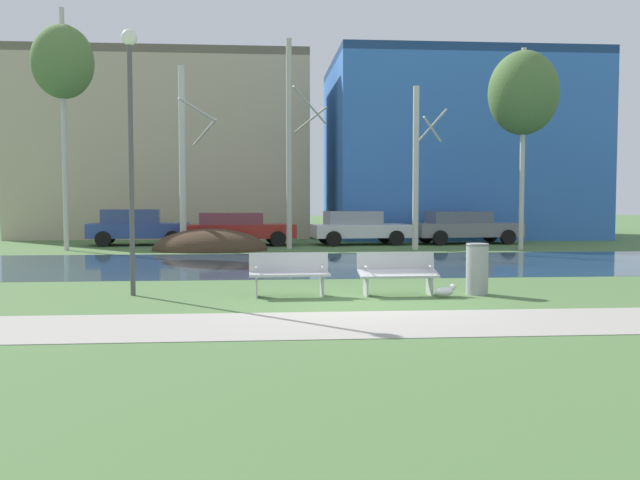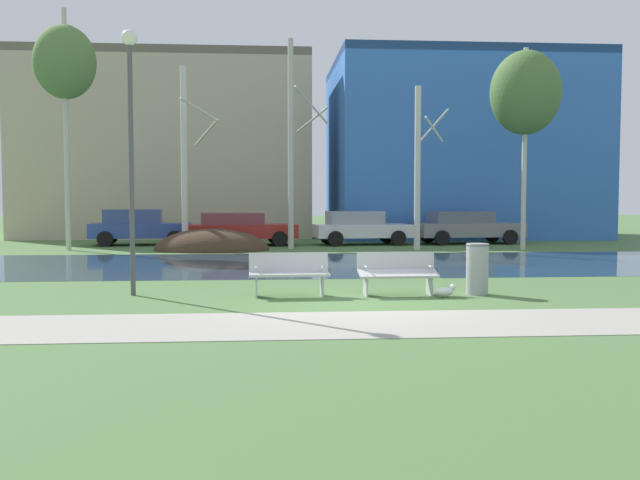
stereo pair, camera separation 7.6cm
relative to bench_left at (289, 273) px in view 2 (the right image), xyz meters
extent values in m
plane|color=#4C703D|center=(1.10, 8.86, -0.47)|extent=(120.00, 120.00, 0.00)
cube|color=#9E998E|center=(1.10, -3.23, -0.47)|extent=(60.00, 2.36, 0.01)
cube|color=#284256|center=(1.10, 6.97, -0.47)|extent=(80.00, 8.05, 0.01)
ellipsoid|color=#423021|center=(-2.51, 12.83, -0.47)|extent=(4.36, 2.92, 1.66)
cube|color=#B2B5B7|center=(0.00, -0.09, -0.02)|extent=(1.61, 0.51, 0.05)
cube|color=#B2B5B7|center=(0.00, 0.19, 0.20)|extent=(1.60, 0.11, 0.40)
cube|color=#B2B5B7|center=(-0.66, -0.05, -0.25)|extent=(0.05, 0.43, 0.45)
cube|color=#B2B5B7|center=(0.66, -0.02, -0.25)|extent=(0.05, 0.43, 0.45)
cylinder|color=#B2B5B7|center=(-0.65, -0.09, 0.12)|extent=(0.05, 0.28, 0.04)
cylinder|color=#B2B5B7|center=(0.66, -0.06, 0.12)|extent=(0.05, 0.28, 0.04)
cube|color=#B2B5B7|center=(2.20, -0.09, -0.02)|extent=(1.61, 0.51, 0.15)
cube|color=#B2B5B7|center=(2.19, 0.19, 0.20)|extent=(1.60, 0.11, 0.40)
cube|color=#B2B5B7|center=(1.54, -0.05, -0.25)|extent=(0.05, 0.43, 0.45)
cube|color=#B2B5B7|center=(2.85, -0.02, -0.25)|extent=(0.05, 0.43, 0.45)
cylinder|color=#B2B5B7|center=(1.54, -0.09, 0.12)|extent=(0.05, 0.28, 0.04)
cylinder|color=#B2B5B7|center=(2.85, -0.06, 0.12)|extent=(0.05, 0.28, 0.04)
cylinder|color=#999B9E|center=(3.84, -0.01, 0.05)|extent=(0.45, 0.45, 1.05)
torus|color=#5B5D5E|center=(3.84, -0.01, 0.55)|extent=(0.48, 0.48, 0.04)
ellipsoid|color=white|center=(3.04, -0.44, -0.35)|extent=(0.39, 0.18, 0.18)
sphere|color=white|center=(3.22, -0.44, -0.26)|extent=(0.12, 0.12, 0.12)
cone|color=gold|center=(3.29, -0.44, -0.26)|extent=(0.07, 0.04, 0.04)
cylinder|color=gold|center=(3.06, -0.48, -0.42)|extent=(0.01, 0.01, 0.10)
cylinder|color=gold|center=(3.06, -0.41, -0.42)|extent=(0.01, 0.01, 0.10)
cylinder|color=#4C4C51|center=(-3.15, 0.40, 2.03)|extent=(0.10, 0.10, 5.01)
sphere|color=white|center=(-3.15, 0.40, 4.69)|extent=(0.32, 0.32, 0.32)
cylinder|color=beige|center=(-7.97, 13.38, 4.08)|extent=(0.19, 0.19, 9.11)
ellipsoid|color=#567A3D|center=(-7.97, 13.38, 6.63)|extent=(2.30, 2.30, 2.76)
cylinder|color=beige|center=(-3.58, 13.46, 3.05)|extent=(0.25, 0.25, 7.04)
cylinder|color=beige|center=(-2.77, 14.01, 4.09)|extent=(1.09, 1.54, 0.95)
cylinder|color=beige|center=(-2.93, 12.79, 4.83)|extent=(1.32, 1.29, 0.75)
cylinder|color=#BCB7A8|center=(0.52, 13.40, 3.59)|extent=(0.22, 0.22, 8.13)
cylinder|color=#BCB7A8|center=(1.40, 14.00, 4.62)|extent=(1.19, 1.69, 0.87)
cylinder|color=#BCB7A8|center=(1.28, 12.62, 5.01)|extent=(1.39, 1.35, 1.27)
cylinder|color=beige|center=(5.37, 12.68, 2.66)|extent=(0.23, 0.23, 6.27)
cylinder|color=beige|center=(6.13, 13.20, 4.35)|extent=(0.91, 1.28, 1.20)
cylinder|color=beige|center=(5.87, 12.16, 4.11)|extent=(0.94, 0.92, 0.89)
cylinder|color=beige|center=(9.41, 12.23, 3.37)|extent=(0.19, 0.19, 7.68)
ellipsoid|color=#4C7038|center=(9.41, 12.23, 5.52)|extent=(2.66, 2.66, 3.19)
cube|color=#2D4793|center=(-5.72, 16.24, 0.15)|extent=(4.36, 2.22, 0.61)
cube|color=#32457F|center=(-6.06, 16.21, 0.75)|extent=(2.50, 1.82, 0.59)
cylinder|color=black|center=(-4.43, 17.28, -0.15)|extent=(0.66, 0.28, 0.64)
cylinder|color=black|center=(-4.25, 15.48, -0.15)|extent=(0.66, 0.28, 0.64)
cylinder|color=black|center=(-7.19, 17.00, -0.15)|extent=(0.66, 0.28, 0.64)
cylinder|color=black|center=(-7.01, 15.20, -0.15)|extent=(0.66, 0.28, 0.64)
cube|color=maroon|center=(-1.49, 15.59, 0.14)|extent=(4.78, 2.33, 0.58)
cube|color=brown|center=(-1.86, 15.55, 0.66)|extent=(2.73, 1.90, 0.48)
cylinder|color=black|center=(-0.07, 16.67, -0.15)|extent=(0.66, 0.28, 0.64)
cylinder|color=black|center=(0.11, 14.81, -0.15)|extent=(0.66, 0.28, 0.64)
cylinder|color=black|center=(-3.10, 16.37, -0.15)|extent=(0.66, 0.28, 0.64)
cylinder|color=black|center=(-2.91, 14.50, -0.15)|extent=(0.66, 0.28, 0.64)
cube|color=silver|center=(3.65, 15.72, 0.12)|extent=(4.22, 2.18, 0.55)
cube|color=#949AAC|center=(3.32, 15.68, 0.69)|extent=(2.42, 1.79, 0.57)
cylinder|color=black|center=(4.89, 16.74, -0.15)|extent=(0.66, 0.28, 0.64)
cylinder|color=black|center=(5.07, 14.96, -0.15)|extent=(0.66, 0.28, 0.64)
cylinder|color=black|center=(2.22, 16.47, -0.15)|extent=(0.66, 0.28, 0.64)
cylinder|color=black|center=(2.40, 14.69, -0.15)|extent=(0.66, 0.28, 0.64)
cube|color=slate|center=(8.36, 15.99, 0.14)|extent=(4.79, 2.28, 0.59)
cube|color=slate|center=(7.99, 15.95, 0.69)|extent=(2.74, 1.86, 0.50)
cylinder|color=black|center=(9.79, 17.05, -0.15)|extent=(0.66, 0.28, 0.64)
cylinder|color=black|center=(9.98, 15.23, -0.15)|extent=(0.66, 0.28, 0.64)
cylinder|color=black|center=(6.75, 16.74, -0.15)|extent=(0.66, 0.28, 0.64)
cylinder|color=black|center=(6.93, 14.93, -0.15)|extent=(0.66, 0.28, 0.64)
cube|color=#BCAD8E|center=(-5.49, 23.58, 3.95)|extent=(14.55, 7.23, 8.85)
cube|color=#675F4E|center=(-5.49, 23.58, 8.58)|extent=(14.55, 7.23, 0.40)
cube|color=#3870C6|center=(9.57, 22.61, 3.88)|extent=(12.90, 9.90, 8.70)
cube|color=navy|center=(9.57, 22.61, 8.43)|extent=(12.90, 9.90, 0.40)
camera|label=1|loc=(-0.54, -13.97, 1.48)|focal=39.37mm
camera|label=2|loc=(-0.47, -13.98, 1.48)|focal=39.37mm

